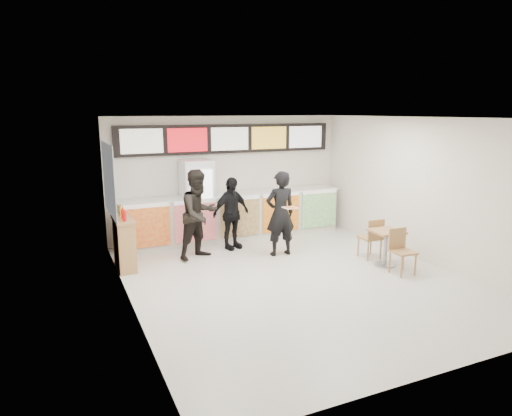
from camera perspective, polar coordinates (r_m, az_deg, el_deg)
floor at (r=8.75m, az=4.86°, el=-8.87°), size 7.00×7.00×0.00m
ceiling at (r=8.18m, az=5.24°, el=11.17°), size 7.00×7.00×0.00m
wall_back at (r=11.47m, az=-3.49°, el=3.92°), size 6.00×0.00×6.00m
wall_left at (r=7.38m, az=-15.76°, el=-1.08°), size 0.00×7.00×7.00m
wall_right at (r=10.12m, az=20.07°, el=2.11°), size 0.00×7.00×7.00m
service_counter at (r=11.27m, az=-2.70°, el=-1.02°), size 5.56×0.77×1.14m
menu_board at (r=11.30m, az=-3.39°, el=8.64°), size 5.50×0.14×0.70m
drinks_fridge at (r=10.90m, az=-7.33°, el=0.75°), size 0.70×0.67×2.00m
mirror_panel at (r=9.73m, az=-17.95°, el=3.38°), size 0.01×2.00×1.50m
customer_main at (r=9.92m, az=3.06°, el=-0.70°), size 0.69×0.47×1.86m
customer_left at (r=9.77m, az=-7.13°, el=-0.79°), size 1.14×1.02×1.92m
customer_mid at (r=10.40m, az=-3.13°, el=-0.67°), size 1.05×0.67×1.66m
pizza_slice at (r=9.48m, az=4.31°, el=0.08°), size 0.36×0.36×0.02m
cafe_table at (r=9.69m, az=15.93°, el=-4.01°), size 0.62×1.53×0.88m
condiment_ledge at (r=9.51m, az=-16.13°, el=-4.24°), size 0.37×0.92×1.23m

